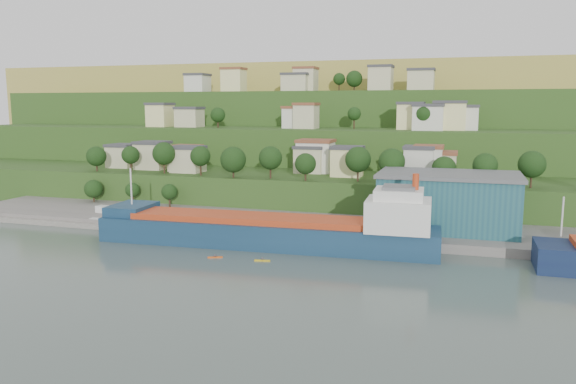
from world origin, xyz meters
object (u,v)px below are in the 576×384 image
at_px(cargo_ship_near, 275,233).
at_px(warehouse, 448,201).
at_px(kayak_orange, 215,257).
at_px(caravan, 106,211).

distance_m(cargo_ship_near, warehouse, 40.11).
bearing_deg(warehouse, kayak_orange, -143.58).
xyz_separation_m(cargo_ship_near, kayak_orange, (-8.46, -12.10, -2.78)).
distance_m(cargo_ship_near, kayak_orange, 15.03).
distance_m(warehouse, caravan, 86.08).
bearing_deg(caravan, kayak_orange, -23.50).
bearing_deg(kayak_orange, cargo_ship_near, 32.17).
bearing_deg(cargo_ship_near, caravan, 162.94).
bearing_deg(kayak_orange, caravan, 126.53).
relative_size(cargo_ship_near, warehouse, 2.36).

